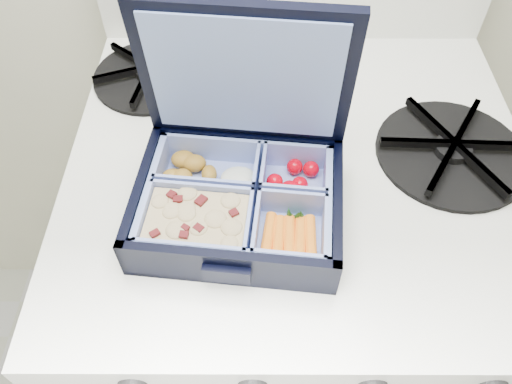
# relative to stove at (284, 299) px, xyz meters

# --- Properties ---
(stove) EXTENTS (0.61, 0.61, 0.91)m
(stove) POSITION_rel_stove_xyz_m (0.00, 0.00, 0.00)
(stove) COLOR white
(stove) RESTS_ON floor
(bento_box) EXTENTS (0.25, 0.21, 0.06)m
(bento_box) POSITION_rel_stove_xyz_m (-0.08, -0.12, 0.48)
(bento_box) COLOR black
(bento_box) RESTS_ON stove
(burner_grate) EXTENTS (0.20, 0.20, 0.03)m
(burner_grate) POSITION_rel_stove_xyz_m (0.20, -0.02, 0.47)
(burner_grate) COLOR black
(burner_grate) RESTS_ON stove
(burner_grate_rear) EXTENTS (0.23, 0.23, 0.02)m
(burner_grate_rear) POSITION_rel_stove_xyz_m (-0.22, 0.14, 0.47)
(burner_grate_rear) COLOR black
(burner_grate_rear) RESTS_ON stove
(fork) EXTENTS (0.16, 0.16, 0.01)m
(fork) POSITION_rel_stove_xyz_m (-0.03, 0.01, 0.46)
(fork) COLOR silver
(fork) RESTS_ON stove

